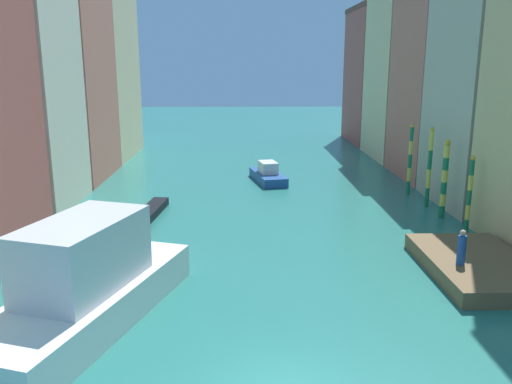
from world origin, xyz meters
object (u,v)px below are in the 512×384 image
Objects in this scene: mooring_pole_3 at (410,159)px; motorboat_0 at (268,175)px; waterfront_dock at (478,266)px; mooring_pole_1 at (444,178)px; mooring_pole_2 at (429,167)px; vaporetto_white at (86,285)px; gondola_black at (144,218)px; person_on_dock at (462,248)px; mooring_pole_0 at (469,195)px.

mooring_pole_3 is 10.89m from motorboat_0.
mooring_pole_1 is at bearing 79.28° from waterfront_dock.
motorboat_0 is at bearing 142.12° from mooring_pole_2.
vaporetto_white is 1.31× the size of gondola_black.
mooring_pole_3 is (-0.22, 5.89, 0.13)m from mooring_pole_1.
mooring_pole_2 is (1.63, 11.29, 2.27)m from waterfront_dock.
vaporetto_white reaches higher than motorboat_0.
mooring_pole_2 is 23.38m from vaporetto_white.
mooring_pole_1 is 17.93m from gondola_black.
mooring_pole_1 is at bearing 73.74° from person_on_dock.
person_on_dock is 9.78m from mooring_pole_1.
mooring_pole_2 is 3.32m from mooring_pole_3.
mooring_pole_0 is 0.86× the size of mooring_pole_3.
mooring_pole_3 is at bearing 92.45° from mooring_pole_0.
mooring_pole_0 reaches higher than gondola_black.
mooring_pole_2 is at bearing 81.77° from waterfront_dock.
mooring_pole_0 reaches higher than vaporetto_white.
mooring_pole_3 reaches higher than person_on_dock.
vaporetto_white reaches higher than gondola_black.
mooring_pole_1 is at bearing -45.99° from motorboat_0.
mooring_pole_3 is (2.51, 15.22, 1.13)m from person_on_dock.
person_on_dock is 0.19× the size of gondola_black.
motorboat_0 is (-9.75, 4.43, -2.01)m from mooring_pole_3.
gondola_black is at bearing 90.92° from vaporetto_white.
vaporetto_white reaches higher than waterfront_dock.
mooring_pole_3 reaches higher than gondola_black.
motorboat_0 is (-8.31, 19.03, 0.18)m from waterfront_dock.
mooring_pole_1 is 5.89m from mooring_pole_3.
mooring_pole_2 reaches higher than mooring_pole_1.
mooring_pole_1 is 0.91× the size of mooring_pole_2.
waterfront_dock is 1.32× the size of motorboat_0.
mooring_pole_2 is 0.63× the size of gondola_black.
gondola_black is 1.51× the size of motorboat_0.
vaporetto_white is at bearing -143.95° from mooring_pole_1.
gondola_black is at bearing 171.46° from mooring_pole_0.
mooring_pole_2 reaches higher than vaporetto_white.
mooring_pole_2 reaches higher than gondola_black.
motorboat_0 is (7.83, 10.77, 0.29)m from gondola_black.
waterfront_dock is 20.76m from motorboat_0.
mooring_pole_1 is (1.65, 8.72, 2.06)m from waterfront_dock.
waterfront_dock is 14.84m from mooring_pole_3.
vaporetto_white is (-15.94, -4.09, 1.11)m from waterfront_dock.
waterfront_dock reaches higher than gondola_black.
mooring_pole_1 is 0.58× the size of gondola_black.
mooring_pole_2 reaches higher than mooring_pole_0.
mooring_pole_3 is at bearing -24.42° from motorboat_0.
vaporetto_white is (-17.58, -15.38, -1.17)m from mooring_pole_2.
mooring_pole_2 is at bearing 90.37° from mooring_pole_1.
gondola_black is (-17.79, -0.46, -2.17)m from mooring_pole_1.
mooring_pole_1 is 14.46m from motorboat_0.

